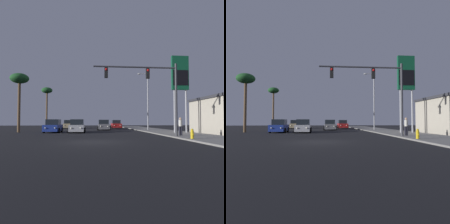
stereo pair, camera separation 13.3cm
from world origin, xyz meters
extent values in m
plane|color=black|center=(0.00, 0.00, 0.00)|extent=(120.00, 120.00, 0.00)
cube|color=gray|center=(9.50, 10.00, 0.06)|extent=(5.00, 60.00, 0.12)
cube|color=tan|center=(-4.66, 28.71, 0.58)|extent=(1.90, 4.24, 0.80)
cube|color=black|center=(-4.66, 28.86, 1.33)|extent=(1.65, 2.04, 0.70)
cylinder|color=black|center=(-5.56, 27.41, 0.32)|extent=(0.24, 0.64, 0.64)
cylinder|color=black|center=(-3.76, 27.41, 0.32)|extent=(0.24, 0.64, 0.64)
cylinder|color=black|center=(-5.56, 30.01, 0.32)|extent=(0.24, 0.64, 0.64)
cylinder|color=black|center=(-3.76, 30.01, 0.32)|extent=(0.24, 0.64, 0.64)
sphere|color=#F2EACC|center=(-5.22, 26.59, 0.63)|extent=(0.18, 0.18, 0.18)
sphere|color=#F2EACC|center=(-4.10, 26.59, 0.63)|extent=(0.18, 0.18, 0.18)
cube|color=maroon|center=(4.88, 28.63, 0.58)|extent=(1.80, 4.20, 0.80)
cube|color=black|center=(4.88, 28.78, 1.33)|extent=(1.60, 2.00, 0.70)
cylinder|color=black|center=(3.98, 27.33, 0.32)|extent=(0.24, 0.64, 0.64)
cylinder|color=black|center=(5.78, 27.33, 0.32)|extent=(0.24, 0.64, 0.64)
cylinder|color=black|center=(3.98, 29.93, 0.32)|extent=(0.24, 0.64, 0.64)
cylinder|color=black|center=(5.78, 29.93, 0.32)|extent=(0.24, 0.64, 0.64)
sphere|color=#F2EACC|center=(4.32, 26.51, 0.63)|extent=(0.18, 0.18, 0.18)
sphere|color=#F2EACC|center=(5.44, 26.51, 0.63)|extent=(0.18, 0.18, 0.18)
cube|color=slate|center=(1.88, 20.56, 0.58)|extent=(1.85, 4.22, 0.80)
cube|color=black|center=(1.88, 20.71, 1.33)|extent=(1.62, 2.02, 0.70)
cylinder|color=black|center=(0.98, 19.25, 0.32)|extent=(0.24, 0.64, 0.64)
cylinder|color=black|center=(2.78, 19.25, 0.32)|extent=(0.24, 0.64, 0.64)
cylinder|color=black|center=(0.98, 21.86, 0.32)|extent=(0.24, 0.64, 0.64)
cylinder|color=black|center=(2.78, 21.86, 0.32)|extent=(0.24, 0.64, 0.64)
sphere|color=#F2EACC|center=(1.33, 18.44, 0.63)|extent=(0.18, 0.18, 0.18)
sphere|color=#F2EACC|center=(2.44, 18.44, 0.63)|extent=(0.18, 0.18, 0.18)
cube|color=#B7B7BC|center=(-1.91, 12.65, 0.58)|extent=(1.80, 4.20, 0.80)
cube|color=black|center=(-1.91, 12.80, 1.33)|extent=(1.60, 2.00, 0.70)
cylinder|color=black|center=(-2.81, 11.35, 0.32)|extent=(0.24, 0.64, 0.64)
cylinder|color=black|center=(-1.01, 11.35, 0.32)|extent=(0.24, 0.64, 0.64)
cylinder|color=black|center=(-2.81, 13.95, 0.32)|extent=(0.24, 0.64, 0.64)
cylinder|color=black|center=(-1.01, 13.95, 0.32)|extent=(0.24, 0.64, 0.64)
sphere|color=#F2EACC|center=(-2.47, 10.53, 0.63)|extent=(0.18, 0.18, 0.18)
sphere|color=#F2EACC|center=(-1.36, 10.53, 0.63)|extent=(0.18, 0.18, 0.18)
cube|color=navy|center=(-5.00, 13.32, 0.58)|extent=(1.95, 4.26, 0.80)
cube|color=black|center=(-5.00, 13.47, 1.33)|extent=(1.67, 2.06, 0.70)
cylinder|color=black|center=(-5.90, 12.02, 0.32)|extent=(0.24, 0.64, 0.64)
cylinder|color=black|center=(-4.10, 12.02, 0.32)|extent=(0.24, 0.64, 0.64)
cylinder|color=black|center=(-5.90, 14.62, 0.32)|extent=(0.24, 0.64, 0.64)
cylinder|color=black|center=(-4.10, 14.62, 0.32)|extent=(0.24, 0.64, 0.64)
sphere|color=#F2EACC|center=(-5.56, 11.20, 0.63)|extent=(0.18, 0.18, 0.18)
sphere|color=#F2EACC|center=(-4.45, 11.20, 0.63)|extent=(0.18, 0.18, 0.18)
cylinder|color=#38383D|center=(7.43, 3.42, 3.37)|extent=(0.20, 0.20, 6.50)
cylinder|color=#38383D|center=(3.74, 3.42, 6.22)|extent=(7.39, 0.14, 0.14)
cube|color=black|center=(4.85, 3.42, 5.67)|extent=(0.30, 0.24, 0.90)
sphere|color=red|center=(4.85, 3.28, 5.94)|extent=(0.20, 0.20, 0.20)
cube|color=black|center=(1.15, 3.42, 5.67)|extent=(0.30, 0.24, 0.90)
sphere|color=red|center=(1.15, 3.28, 5.94)|extent=(0.20, 0.20, 0.20)
cylinder|color=#99999E|center=(8.74, 18.24, 4.62)|extent=(0.18, 0.18, 9.00)
cylinder|color=#99999E|center=(8.04, 18.24, 8.97)|extent=(1.40, 0.10, 0.10)
ellipsoid|color=silver|center=(7.34, 18.24, 8.92)|extent=(0.50, 0.24, 0.20)
cylinder|color=#99999E|center=(9.54, 9.19, 2.62)|extent=(0.20, 0.20, 5.00)
cylinder|color=#99999E|center=(10.94, 9.19, 2.62)|extent=(0.20, 0.20, 5.00)
cube|color=#0F4C2D|center=(10.24, 9.19, 7.12)|extent=(2.00, 0.40, 4.00)
cube|color=black|center=(10.24, 8.98, 6.52)|extent=(1.80, 0.03, 1.80)
cylinder|color=gold|center=(7.51, 0.57, 0.42)|extent=(0.24, 0.24, 0.60)
sphere|color=gold|center=(7.51, 0.57, 0.78)|extent=(0.20, 0.20, 0.20)
cylinder|color=gold|center=(7.51, 0.40, 0.45)|extent=(0.08, 0.10, 0.08)
cylinder|color=#23232D|center=(8.05, 4.24, 0.54)|extent=(0.16, 0.16, 0.85)
cylinder|color=#23232D|center=(8.23, 4.24, 0.54)|extent=(0.16, 0.16, 0.85)
cylinder|color=beige|center=(8.14, 4.24, 1.27)|extent=(0.32, 0.32, 0.60)
sphere|color=tan|center=(8.14, 4.24, 1.68)|extent=(0.22, 0.22, 0.22)
cylinder|color=brown|center=(-10.01, 34.00, 3.91)|extent=(0.36, 0.36, 7.83)
ellipsoid|color=#1E5123|center=(-10.01, 34.00, 8.31)|extent=(2.40, 2.40, 1.32)
cylinder|color=brown|center=(-9.53, 14.00, 3.29)|extent=(0.36, 0.36, 6.58)
ellipsoid|color=#1E5123|center=(-9.53, 14.00, 7.06)|extent=(2.40, 2.40, 1.32)
camera|label=1|loc=(-0.10, -15.38, 1.45)|focal=35.00mm
camera|label=2|loc=(0.03, -15.39, 1.45)|focal=35.00mm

